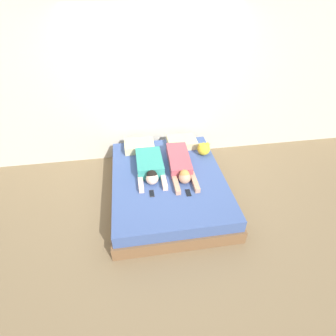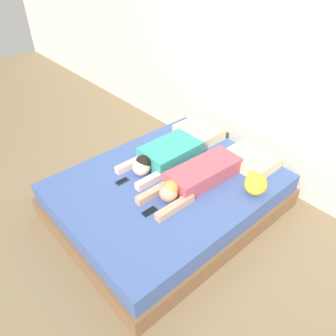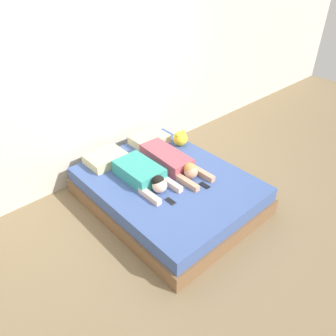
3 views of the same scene
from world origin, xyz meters
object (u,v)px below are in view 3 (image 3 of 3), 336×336
(pillow_head_left, at_px, (106,158))
(plush_toy, at_px, (180,138))
(pillow_head_right, at_px, (149,140))
(bed, at_px, (168,190))
(person_right, at_px, (172,161))
(person_left, at_px, (144,174))
(cell_phone_right, at_px, (205,185))
(cell_phone_left, at_px, (170,201))

(pillow_head_left, height_order, plush_toy, plush_toy)
(pillow_head_left, xyz_separation_m, pillow_head_right, (0.74, 0.00, 0.00))
(bed, distance_m, person_right, 0.39)
(person_left, height_order, plush_toy, plush_toy)
(person_left, bearing_deg, pillow_head_left, 100.69)
(pillow_head_left, distance_m, plush_toy, 1.09)
(pillow_head_right, distance_m, cell_phone_right, 1.23)
(plush_toy, bearing_deg, cell_phone_right, -116.88)
(plush_toy, bearing_deg, person_right, -145.28)
(person_left, xyz_separation_m, cell_phone_left, (-0.03, -0.52, -0.08))
(pillow_head_left, distance_m, cell_phone_right, 1.36)
(bed, xyz_separation_m, cell_phone_right, (0.22, -0.41, 0.20))
(person_left, relative_size, cell_phone_left, 6.53)
(person_left, bearing_deg, cell_phone_left, -93.44)
(cell_phone_right, bearing_deg, person_right, 90.57)
(pillow_head_right, distance_m, person_right, 0.67)
(cell_phone_right, bearing_deg, cell_phone_left, 172.91)
(cell_phone_left, distance_m, plush_toy, 1.26)
(bed, bearing_deg, plush_toy, 35.51)
(bed, distance_m, person_left, 0.41)
(pillow_head_right, xyz_separation_m, cell_phone_right, (-0.15, -1.22, -0.06))
(person_right, relative_size, cell_phone_right, 8.12)
(pillow_head_left, relative_size, cell_phone_left, 3.67)
(pillow_head_right, bearing_deg, plush_toy, -48.06)
(bed, distance_m, pillow_head_left, 0.93)
(pillow_head_left, height_order, cell_phone_right, pillow_head_left)
(bed, bearing_deg, person_left, 146.09)
(person_left, height_order, cell_phone_right, person_left)
(bed, relative_size, pillow_head_right, 4.31)
(plush_toy, bearing_deg, person_left, -161.34)
(bed, xyz_separation_m, pillow_head_right, (0.37, 0.81, 0.26))
(bed, bearing_deg, cell_phone_right, -61.91)
(pillow_head_left, relative_size, plush_toy, 2.26)
(person_left, height_order, person_right, person_left)
(pillow_head_left, height_order, pillow_head_right, same)
(bed, distance_m, cell_phone_left, 0.49)
(cell_phone_left, height_order, cell_phone_right, same)
(person_left, distance_m, person_right, 0.46)
(pillow_head_right, relative_size, person_right, 0.45)
(person_right, bearing_deg, bed, -142.83)
(pillow_head_right, height_order, plush_toy, plush_toy)
(person_left, distance_m, cell_phone_left, 0.52)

